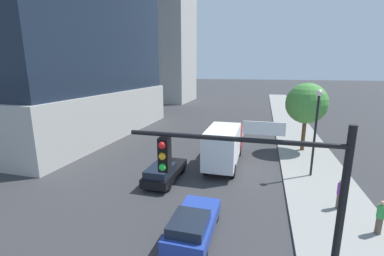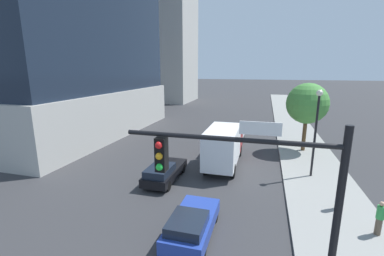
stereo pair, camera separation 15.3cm
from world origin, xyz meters
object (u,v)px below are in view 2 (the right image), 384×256
(construction_building, at_px, (163,34))
(car_black, at_px, (164,172))
(car_blue, at_px, (192,224))
(street_lamp, at_px, (317,122))
(street_tree, at_px, (307,104))
(box_truck, at_px, (224,144))
(car_white, at_px, (235,135))
(traffic_light_pole, at_px, (256,190))
(pedestrian_purple_shirt, at_px, (340,194))
(pedestrian_green_shirt, at_px, (380,218))

(construction_building, relative_size, car_black, 8.23)
(car_black, distance_m, car_blue, 6.69)
(street_lamp, xyz_separation_m, street_tree, (0.23, 6.51, 0.45))
(street_tree, height_order, box_truck, street_tree)
(car_white, bearing_deg, traffic_light_pole, -82.15)
(street_lamp, height_order, car_black, street_lamp)
(car_black, relative_size, car_blue, 1.11)
(box_truck, bearing_deg, pedestrian_purple_shirt, -35.99)
(pedestrian_purple_shirt, bearing_deg, construction_building, 121.92)
(street_tree, relative_size, car_blue, 1.51)
(street_tree, distance_m, pedestrian_purple_shirt, 11.75)
(pedestrian_green_shirt, relative_size, pedestrian_purple_shirt, 0.99)
(street_tree, xyz_separation_m, car_white, (-6.84, 1.85, -3.93))
(car_blue, xyz_separation_m, box_truck, (0.00, 9.82, 1.18))
(box_truck, bearing_deg, pedestrian_green_shirt, -40.98)
(street_tree, relative_size, pedestrian_purple_shirt, 3.77)
(box_truck, relative_size, pedestrian_green_shirt, 4.33)
(car_white, bearing_deg, car_blue, -90.00)
(construction_building, relative_size, street_tree, 6.02)
(traffic_light_pole, relative_size, pedestrian_purple_shirt, 3.72)
(car_blue, bearing_deg, pedestrian_green_shirt, 15.63)
(construction_building, relative_size, box_truck, 5.26)
(street_tree, distance_m, car_white, 8.11)
(construction_building, distance_m, street_tree, 46.61)
(street_tree, xyz_separation_m, pedestrian_green_shirt, (1.71, -13.25, -3.67))
(street_tree, xyz_separation_m, car_blue, (-6.84, -15.64, -4.00))
(pedestrian_green_shirt, bearing_deg, car_black, 165.15)
(pedestrian_green_shirt, bearing_deg, street_tree, 97.33)
(car_black, relative_size, box_truck, 0.64)
(street_tree, bearing_deg, construction_building, 128.87)
(car_blue, bearing_deg, pedestrian_purple_shirt, 31.39)
(construction_building, xyz_separation_m, street_lamp, (28.14, -41.71, -11.79))
(street_tree, bearing_deg, box_truck, -139.63)
(traffic_light_pole, bearing_deg, box_truck, 102.22)
(traffic_light_pole, relative_size, car_white, 1.40)
(car_white, height_order, box_truck, box_truck)
(traffic_light_pole, bearing_deg, construction_building, 114.16)
(street_tree, distance_m, car_black, 15.04)
(construction_building, distance_m, pedestrian_purple_shirt, 56.64)
(car_blue, bearing_deg, box_truck, 90.00)
(car_black, xyz_separation_m, car_white, (3.63, 11.87, 0.07))
(car_black, bearing_deg, street_lamp, 18.89)
(car_blue, distance_m, pedestrian_green_shirt, 8.88)
(street_lamp, relative_size, street_tree, 0.98)
(traffic_light_pole, height_order, car_blue, traffic_light_pole)
(box_truck, bearing_deg, car_blue, -90.00)
(traffic_light_pole, height_order, street_tree, street_tree)
(car_black, distance_m, pedestrian_green_shirt, 12.61)
(construction_building, relative_size, pedestrian_green_shirt, 22.79)
(pedestrian_green_shirt, bearing_deg, pedestrian_purple_shirt, 119.91)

